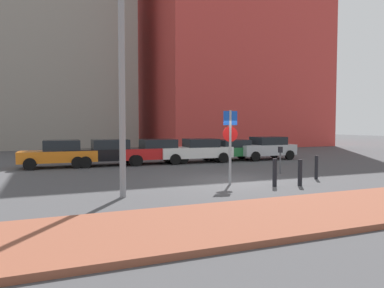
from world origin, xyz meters
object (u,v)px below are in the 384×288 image
parked_car_white (196,150)px  parked_car_silver (266,148)px  parked_car_green (231,150)px  parked_car_orange (59,154)px  traffic_bollard_near (300,173)px  parking_sign_post (230,138)px  parking_meter (280,156)px  parked_car_red (157,151)px  traffic_bollard_far (275,173)px  parked_car_black (106,152)px  street_lamp (122,57)px  traffic_bollard_mid (316,167)px

parked_car_white → parked_car_silver: 5.13m
parked_car_green → parked_car_silver: (2.48, -0.35, 0.08)m
parked_car_orange → parked_car_silver: size_ratio=1.03×
traffic_bollard_near → parked_car_orange: bearing=130.2°
parking_sign_post → parking_meter: (3.72, 1.87, -0.99)m
parked_car_orange → parked_car_red: 5.53m
traffic_bollard_far → parked_car_white: bearing=85.8°
parked_car_white → parking_meter: 6.53m
parked_car_red → traffic_bollard_far: (1.79, -9.57, -0.23)m
parked_car_orange → parked_car_white: (8.01, -0.37, -0.01)m
parked_car_white → parked_car_green: (2.65, 0.34, -0.04)m
parked_car_green → parked_car_black: bearing=179.9°
parked_car_orange → parking_meter: parked_car_orange is taller
parked_car_orange → traffic_bollard_far: 12.11m
parking_meter → street_lamp: (-8.14, -2.83, 3.64)m
parked_car_white → traffic_bollard_mid: (2.07, -8.39, -0.25)m
parking_sign_post → parked_car_silver: bearing=48.8°
traffic_bollard_near → traffic_bollard_mid: (1.75, 1.10, 0.00)m
traffic_bollard_near → parked_car_green: bearing=76.7°
parked_car_red → parking_sign_post: bearing=-86.8°
traffic_bollard_far → parking_sign_post: bearing=140.2°
parked_car_orange → parked_car_silver: (13.13, -0.38, 0.03)m
parking_sign_post → street_lamp: bearing=-167.7°
parking_sign_post → traffic_bollard_mid: 4.29m
parked_car_white → parked_car_green: parked_car_white is taller
parked_car_orange → street_lamp: size_ratio=0.54×
parked_car_white → parking_sign_post: parking_sign_post is taller
parked_car_red → traffic_bollard_mid: (4.55, -8.68, -0.25)m
parked_car_white → parking_meter: size_ratio=3.56×
parked_car_green → parking_meter: parked_car_green is taller
parked_car_orange → parked_car_black: (2.52, -0.01, 0.00)m
parked_car_red → parked_car_white: bearing=-6.8°
parked_car_orange → traffic_bollard_far: bearing=-52.8°
parking_sign_post → parked_car_red: bearing=93.2°
parking_sign_post → parked_car_white: bearing=76.2°
street_lamp → parked_car_silver: bearing=38.3°
parked_car_black → traffic_bollard_far: 10.76m
traffic_bollard_mid → parking_sign_post: bearing=177.0°
parked_car_silver → traffic_bollard_far: parked_car_silver is taller
parking_sign_post → traffic_bollard_mid: parking_sign_post is taller
parking_meter → traffic_bollard_near: 3.49m
parked_car_orange → traffic_bollard_mid: (10.08, -8.75, -0.26)m
traffic_bollard_near → traffic_bollard_far: traffic_bollard_far is taller
parked_car_red → parked_car_green: parked_car_red is taller
parking_sign_post → street_lamp: 5.24m
street_lamp → traffic_bollard_near: size_ratio=7.58×
parked_car_red → parked_car_black: bearing=178.8°
parked_car_white → traffic_bollard_near: size_ratio=4.52×
parked_car_green → traffic_bollard_near: parked_car_green is taller
parked_car_orange → parked_car_silver: 13.14m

